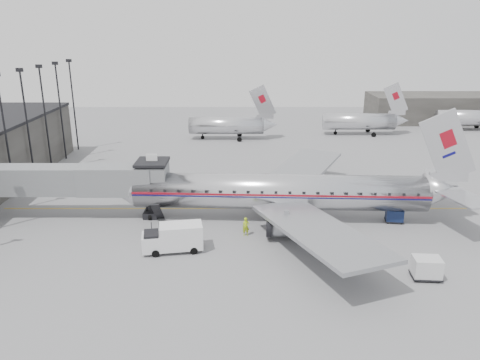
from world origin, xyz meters
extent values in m
plane|color=slate|center=(0.00, 0.00, 0.00)|extent=(160.00, 160.00, 0.00)
cube|color=#33312E|center=(45.00, 60.00, 3.00)|extent=(30.00, 12.00, 6.00)
cube|color=gold|center=(3.00, 6.00, 0.01)|extent=(60.00, 0.15, 0.01)
cube|color=slate|center=(-22.00, 3.60, 4.30)|extent=(12.00, 2.80, 3.00)
cube|color=slate|center=(-13.00, 3.60, 4.30)|extent=(8.00, 3.00, 3.10)
cube|color=slate|center=(-9.00, 4.00, 4.30)|extent=(3.20, 3.60, 3.20)
cube|color=black|center=(-9.00, 4.00, 6.20)|extent=(3.40, 3.80, 0.30)
cube|color=white|center=(-9.00, 4.00, 6.70)|extent=(1.20, 0.15, 0.80)
cylinder|color=black|center=(-9.30, 3.60, 1.40)|extent=(0.56, 0.56, 2.80)
cube|color=black|center=(-9.30, 3.60, 0.35)|extent=(1.60, 2.20, 0.70)
cylinder|color=black|center=(-9.30, 2.60, 0.30)|extent=(0.30, 0.60, 0.60)
cylinder|color=black|center=(-9.30, 4.60, 0.30)|extent=(0.30, 0.60, 0.60)
cube|color=black|center=(-8.20, 1.30, 1.50)|extent=(0.90, 3.20, 2.90)
cylinder|color=black|center=(-27.50, 10.00, 7.50)|extent=(0.24, 0.24, 15.00)
cylinder|color=black|center=(-27.50, 16.00, 7.50)|extent=(0.24, 0.24, 15.00)
cube|color=black|center=(-27.50, 16.00, 15.00)|extent=(0.90, 0.25, 0.50)
cylinder|color=black|center=(-27.50, 22.00, 7.50)|extent=(0.24, 0.24, 15.00)
cube|color=black|center=(-27.50, 22.00, 15.00)|extent=(0.90, 0.25, 0.50)
cylinder|color=black|center=(-27.50, 28.00, 7.50)|extent=(0.24, 0.24, 15.00)
cube|color=black|center=(-27.50, 28.00, 15.00)|extent=(0.90, 0.25, 0.50)
cylinder|color=black|center=(-27.50, 34.00, 7.50)|extent=(0.24, 0.24, 15.00)
cube|color=black|center=(-27.50, 34.00, 15.00)|extent=(0.90, 0.25, 0.50)
cylinder|color=silver|center=(-2.00, 42.00, 2.60)|extent=(14.00, 3.20, 3.20)
cube|color=silver|center=(4.80, 42.00, 7.00)|extent=(5.17, 0.26, 6.52)
cylinder|color=black|center=(-6.50, 42.00, 0.50)|extent=(0.24, 0.24, 1.00)
cylinder|color=silver|center=(24.00, 46.00, 2.60)|extent=(14.00, 3.20, 3.20)
cube|color=silver|center=(30.80, 46.00, 7.00)|extent=(5.17, 0.26, 6.52)
cylinder|color=black|center=(19.50, 46.00, 0.50)|extent=(0.24, 0.24, 1.00)
cylinder|color=silver|center=(48.00, 50.00, 2.60)|extent=(14.00, 3.20, 3.20)
cylinder|color=black|center=(43.50, 50.00, 0.50)|extent=(0.24, 0.24, 1.00)
cylinder|color=silver|center=(4.84, 3.00, 3.14)|extent=(31.54, 5.35, 3.87)
cone|color=silver|center=(-12.41, 3.82, 3.14)|extent=(3.32, 4.02, 3.87)
cone|color=silver|center=(22.39, 2.17, 3.56)|extent=(4.35, 3.87, 3.68)
cube|color=maroon|center=(4.84, 3.00, 3.40)|extent=(31.54, 5.40, 0.19)
cube|color=#0B0952|center=(4.84, 3.00, 3.16)|extent=(31.54, 5.40, 0.10)
cube|color=silver|center=(22.08, 2.18, 8.37)|extent=(6.43, 0.62, 8.04)
cube|color=gray|center=(8.42, 12.26, 2.82)|extent=(12.66, 17.54, 1.24)
cube|color=gray|center=(7.53, -6.55, 2.82)|extent=(11.44, 17.68, 1.24)
cylinder|color=gray|center=(5.62, 8.41, 1.52)|extent=(3.66, 2.36, 2.20)
cylinder|color=gray|center=(5.10, -2.46, 1.52)|extent=(3.66, 2.36, 2.20)
cylinder|color=black|center=(-9.80, 3.69, 0.68)|extent=(0.21, 0.21, 1.36)
cylinder|color=black|center=(7.06, 5.62, 0.73)|extent=(0.27, 0.27, 1.46)
cylinder|color=black|center=(7.06, 5.62, 0.47)|extent=(1.06, 0.42, 1.05)
cylinder|color=black|center=(6.80, 0.18, 0.73)|extent=(0.27, 0.27, 1.46)
cylinder|color=black|center=(6.80, 0.18, 0.47)|extent=(1.06, 0.42, 1.05)
cube|color=silver|center=(-4.97, -4.79, 1.48)|extent=(4.26, 2.82, 2.31)
cube|color=silver|center=(-7.68, -5.24, 1.04)|extent=(2.08, 2.35, 1.54)
cube|color=black|center=(-7.68, -5.24, 1.70)|extent=(1.61, 2.06, 0.66)
cylinder|color=black|center=(-7.19, -6.16, 0.35)|extent=(0.74, 0.39, 0.70)
cylinder|color=black|center=(-7.51, -4.21, 0.35)|extent=(0.74, 0.39, 0.70)
cylinder|color=black|center=(-3.72, -5.58, 0.35)|extent=(0.74, 0.39, 0.70)
cylinder|color=black|center=(-4.04, -3.63, 0.35)|extent=(0.74, 0.39, 0.70)
cube|color=#0E1939|center=(17.29, 2.00, 0.85)|extent=(1.95, 1.58, 1.25)
cube|color=black|center=(17.29, 2.00, 0.18)|extent=(2.06, 1.68, 0.11)
cylinder|color=black|center=(16.50, 1.57, 0.13)|extent=(0.28, 0.14, 0.27)
cylinder|color=black|center=(17.91, 1.37, 0.13)|extent=(0.28, 0.14, 0.27)
cylinder|color=black|center=(16.66, 2.63, 0.13)|extent=(0.28, 0.14, 0.27)
cylinder|color=black|center=(18.07, 2.43, 0.13)|extent=(0.28, 0.14, 0.27)
cube|color=silver|center=(16.18, -10.00, 1.07)|extent=(2.38, 1.86, 1.58)
cube|color=black|center=(16.18, -10.00, 0.23)|extent=(2.50, 1.98, 0.14)
cylinder|color=black|center=(15.23, -10.61, 0.17)|extent=(0.35, 0.16, 0.34)
cylinder|color=black|center=(17.03, -10.74, 0.17)|extent=(0.35, 0.16, 0.34)
cylinder|color=black|center=(15.33, -9.26, 0.17)|extent=(0.35, 0.16, 0.34)
cylinder|color=black|center=(17.13, -9.39, 0.17)|extent=(0.35, 0.16, 0.34)
imported|color=#97B815|center=(1.16, -1.44, 0.96)|extent=(0.75, 0.54, 1.93)
camera|label=1|loc=(0.54, -44.86, 20.03)|focal=35.00mm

